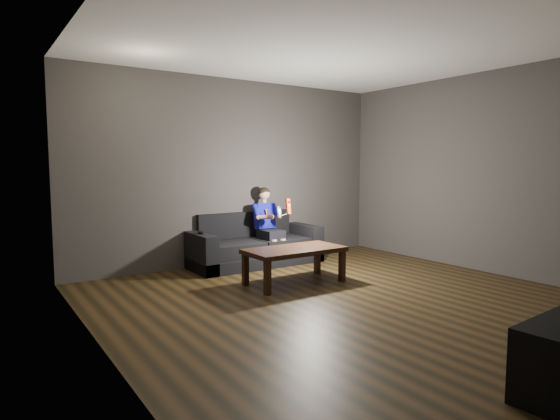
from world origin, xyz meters
TOP-DOWN VIEW (x-y plane):
  - floor at (0.00, 0.00)m, footprint 5.00×5.00m
  - back_wall at (0.00, 2.50)m, footprint 5.00×0.04m
  - left_wall at (-2.50, 0.00)m, footprint 0.04×5.00m
  - right_wall at (2.50, 0.00)m, footprint 0.04×5.00m
  - ceiling at (0.00, 0.00)m, footprint 5.00×5.00m
  - sofa at (0.13, 2.22)m, footprint 1.94×0.84m
  - child at (0.35, 2.17)m, footprint 0.43×0.53m
  - wii_remote_red at (0.43, 1.76)m, footprint 0.06×0.08m
  - nunchuk_white at (0.28, 1.77)m, footprint 0.06×0.09m
  - wii_remote_black at (-0.74, 2.15)m, footprint 0.07×0.17m
  - coffee_table at (-0.04, 0.95)m, footprint 1.21×0.61m

SIDE VIEW (x-z plane):
  - floor at x=0.00m, z-range 0.00..0.00m
  - sofa at x=0.13m, z-range -0.13..0.62m
  - coffee_table at x=-0.04m, z-range 0.16..0.60m
  - wii_remote_black at x=-0.74m, z-range 0.53..0.56m
  - child at x=0.35m, z-range 0.13..1.18m
  - nunchuk_white at x=0.28m, z-range 0.74..0.88m
  - wii_remote_red at x=0.43m, z-range 0.76..0.98m
  - back_wall at x=0.00m, z-range 0.00..2.70m
  - left_wall at x=-2.50m, z-range 0.00..2.70m
  - right_wall at x=2.50m, z-range 0.00..2.70m
  - ceiling at x=0.00m, z-range 2.69..2.71m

